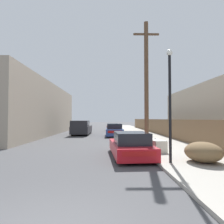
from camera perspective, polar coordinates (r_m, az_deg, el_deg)
sidewalk_curb at (r=27.09m, az=7.80°, el=-6.01°), size 4.20×63.00×0.12m
discarded_fridge at (r=12.07m, az=12.40°, el=-9.27°), size 0.99×1.67×0.68m
parked_sports_car_red at (r=10.61m, az=5.24°, el=-9.52°), size 2.11×4.71×1.31m
car_parked_mid at (r=22.81m, az=0.66°, el=-5.27°), size 1.89×4.14×1.44m
car_parked_far at (r=32.16m, az=0.17°, el=-4.39°), size 2.03×4.63×1.29m
pickup_truck at (r=25.13m, az=-8.73°, el=-4.43°), size 2.12×5.79×1.77m
utility_pole at (r=14.27m, az=9.80°, el=8.53°), size 1.80×0.29×8.69m
street_lamp at (r=8.98m, az=16.21°, el=4.17°), size 0.26×0.26×4.88m
brush_pile at (r=9.68m, az=24.60°, el=-10.33°), size 1.52×1.83×0.87m
wooden_fence at (r=25.68m, az=12.73°, el=-4.05°), size 0.08×40.21×1.81m
building_left_block at (r=26.80m, az=-23.26°, el=0.61°), size 7.00×23.19×6.22m
building_right_house at (r=22.23m, az=28.98°, el=-0.20°), size 6.00×15.57×5.15m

